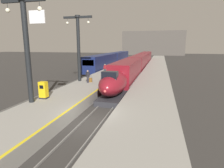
{
  "coord_description": "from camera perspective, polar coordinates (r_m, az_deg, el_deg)",
  "views": [
    {
      "loc": [
        4.98,
        -12.73,
        6.01
      ],
      "look_at": [
        -0.07,
        6.88,
        1.8
      ],
      "focal_mm": 30.22,
      "sensor_mm": 36.0,
      "label": 1
    }
  ],
  "objects": [
    {
      "name": "platform_left_safety_stripe",
      "position": [
        38.4,
        4.2,
        4.3
      ],
      "size": [
        0.2,
        107.8,
        0.01
      ],
      "primitive_type": "cube",
      "color": "yellow",
      "rests_on": "platform_left"
    },
    {
      "name": "rail_main_left",
      "position": [
        41.07,
        6.27,
        3.34
      ],
      "size": [
        0.08,
        110.0,
        0.12
      ],
      "primitive_type": "cube",
      "color": "slate",
      "rests_on": "ground"
    },
    {
      "name": "ticket_machine_yellow",
      "position": [
        18.85,
        -20.02,
        -1.91
      ],
      "size": [
        0.76,
        0.62,
        1.6
      ],
      "color": "yellow",
      "rests_on": "platform_left"
    },
    {
      "name": "terminus_back_wall",
      "position": [
        114.84,
        12.22,
        11.98
      ],
      "size": [
        36.0,
        2.0,
        14.0
      ],
      "primitive_type": "cube",
      "color": "#4C4742",
      "rests_on": "ground"
    },
    {
      "name": "regional_train_adjacent",
      "position": [
        52.77,
        0.05,
        7.53
      ],
      "size": [
        2.85,
        36.6,
        3.8
      ],
      "color": "#141E4C",
      "rests_on": "ground"
    },
    {
      "name": "station_column_mid",
      "position": [
        26.41,
        -10.13,
        12.33
      ],
      "size": [
        4.0,
        0.68,
        8.78
      ],
      "color": "black",
      "rests_on": "platform_left"
    },
    {
      "name": "rail_secondary_right",
      "position": [
        42.49,
        -2.58,
        3.68
      ],
      "size": [
        0.08,
        110.0,
        0.12
      ],
      "primitive_type": "cube",
      "color": "slate",
      "rests_on": "ground"
    },
    {
      "name": "platform_right",
      "position": [
        37.89,
        12.9,
        3.12
      ],
      "size": [
        4.8,
        110.0,
        1.05
      ],
      "primitive_type": "cube",
      "color": "gray",
      "rests_on": "ground"
    },
    {
      "name": "rail_secondary_left",
      "position": [
        42.95,
        -4.5,
        3.74
      ],
      "size": [
        0.08,
        110.0,
        0.12
      ],
      "primitive_type": "cube",
      "color": "slate",
      "rests_on": "ground"
    },
    {
      "name": "platform_left",
      "position": [
        38.94,
        0.88,
        3.64
      ],
      "size": [
        4.8,
        110.0,
        1.05
      ],
      "primitive_type": "cube",
      "color": "gray",
      "rests_on": "ground"
    },
    {
      "name": "station_column_near",
      "position": [
        17.48,
        -24.38,
        12.02
      ],
      "size": [
        4.0,
        0.68,
        8.69
      ],
      "color": "black",
      "rests_on": "platform_left"
    },
    {
      "name": "ground_plane",
      "position": [
        14.93,
        -6.49,
        -12.07
      ],
      "size": [
        260.0,
        260.0,
        0.0
      ],
      "primitive_type": "plane",
      "color": "#33302D"
    },
    {
      "name": "passenger_mid_platform",
      "position": [
        33.12,
        -2.15,
        4.85
      ],
      "size": [
        0.42,
        0.44,
        1.69
      ],
      "color": "#23232D",
      "rests_on": "platform_left"
    },
    {
      "name": "rolling_suitcase",
      "position": [
        25.69,
        -6.49,
        1.23
      ],
      "size": [
        0.4,
        0.22,
        0.98
      ],
      "color": "brown",
      "rests_on": "platform_left"
    },
    {
      "name": "highspeed_train_main",
      "position": [
        44.75,
        8.04,
        6.43
      ],
      "size": [
        2.92,
        56.72,
        3.6
      ],
      "color": "maroon",
      "rests_on": "ground"
    },
    {
      "name": "rail_main_right",
      "position": [
        40.88,
        8.36,
        3.25
      ],
      "size": [
        0.08,
        110.0,
        0.12
      ],
      "primitive_type": "cube",
      "color": "slate",
      "rests_on": "ground"
    },
    {
      "name": "passenger_near_edge",
      "position": [
        25.1,
        -7.36,
        2.55
      ],
      "size": [
        0.42,
        0.43,
        1.69
      ],
      "color": "#23232D",
      "rests_on": "platform_left"
    }
  ]
}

